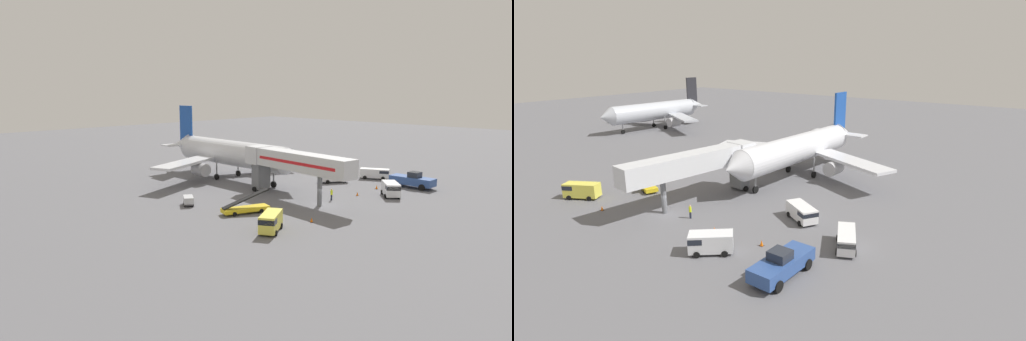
% 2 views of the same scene
% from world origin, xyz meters
% --- Properties ---
extents(ground_plane, '(300.00, 300.00, 0.00)m').
position_xyz_m(ground_plane, '(0.00, 0.00, 0.00)').
color(ground_plane, slate).
extents(airplane_at_gate, '(33.89, 34.89, 13.13)m').
position_xyz_m(airplane_at_gate, '(4.22, 24.99, 4.80)').
color(airplane_at_gate, silver).
rests_on(airplane_at_gate, ground).
extents(jet_bridge, '(5.53, 21.17, 7.34)m').
position_xyz_m(jet_bridge, '(0.04, 6.24, 5.55)').
color(jet_bridge, silver).
rests_on(jet_bridge, ground).
extents(pushback_tug, '(3.01, 7.41, 2.75)m').
position_xyz_m(pushback_tug, '(20.61, -3.25, 1.27)').
color(pushback_tug, '#2D4C8E').
rests_on(pushback_tug, ground).
extents(belt_loader_truck, '(6.83, 3.94, 3.17)m').
position_xyz_m(belt_loader_truck, '(-10.93, 4.84, 0.76)').
color(belt_loader_truck, yellow).
rests_on(belt_loader_truck, ground).
extents(service_van_near_center, '(5.35, 4.33, 1.97)m').
position_xyz_m(service_van_near_center, '(15.07, 8.91, 1.14)').
color(service_van_near_center, white).
rests_on(service_van_near_center, ground).
extents(service_van_rear_left, '(4.83, 4.59, 2.21)m').
position_xyz_m(service_van_rear_left, '(11.95, -4.06, 1.26)').
color(service_van_rear_left, white).
rests_on(service_van_rear_left, ground).
extents(service_van_outer_left, '(4.02, 5.53, 1.92)m').
position_xyz_m(service_van_outer_left, '(22.93, 5.27, 1.11)').
color(service_van_outer_left, white).
rests_on(service_van_outer_left, ground).
extents(service_van_mid_left, '(5.19, 4.11, 2.27)m').
position_xyz_m(service_van_mid_left, '(-14.71, -3.35, 1.29)').
color(service_van_mid_left, '#E5DB4C').
rests_on(service_van_mid_left, ground).
extents(baggage_cart_far_center, '(2.56, 2.96, 1.31)m').
position_xyz_m(baggage_cart_far_center, '(-13.72, 13.86, 0.73)').
color(baggage_cart_far_center, '#38383D').
rests_on(baggage_cart_far_center, ground).
extents(ground_crew_worker_foreground, '(0.40, 0.40, 1.80)m').
position_xyz_m(ground_crew_worker_foreground, '(3.40, 1.02, 0.95)').
color(ground_crew_worker_foreground, '#1E2333').
rests_on(ground_crew_worker_foreground, ground).
extents(safety_cone_alpha, '(0.45, 0.45, 0.68)m').
position_xyz_m(safety_cone_alpha, '(15.31, 0.42, 0.34)').
color(safety_cone_alpha, black).
rests_on(safety_cone_alpha, ground).
extents(safety_cone_bravo, '(0.42, 0.42, 0.64)m').
position_xyz_m(safety_cone_bravo, '(-8.04, -4.22, 0.31)').
color(safety_cone_bravo, black).
rests_on(safety_cone_bravo, ground).
extents(safety_cone_charlie, '(0.40, 0.40, 0.62)m').
position_xyz_m(safety_cone_charlie, '(8.71, -0.09, 0.31)').
color(safety_cone_charlie, black).
rests_on(safety_cone_charlie, ground).
extents(airplane_background, '(34.86, 32.90, 13.43)m').
position_xyz_m(airplane_background, '(-52.42, 39.75, 4.85)').
color(airplane_background, '#B7BCC6').
rests_on(airplane_background, ground).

